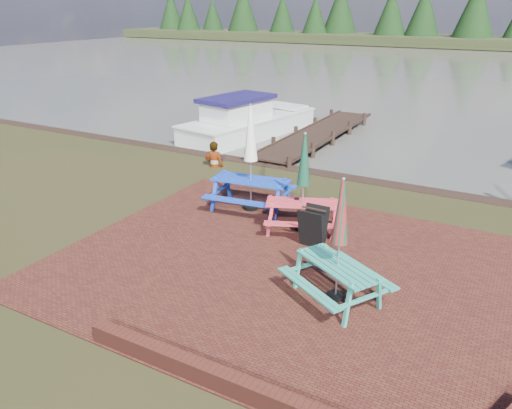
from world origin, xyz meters
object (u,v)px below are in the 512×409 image
Objects in this scene: picnic_table_blue at (251,175)px; boat_jetty at (247,123)px; jetty at (317,134)px; picnic_table_red at (303,198)px; picnic_table_teal at (338,259)px; chalkboard at (313,227)px; person at (213,142)px.

picnic_table_blue is 0.40× the size of boat_jetty.
jetty is (-1.46, 7.97, -0.84)m from picnic_table_blue.
picnic_table_red is at bearing -42.18° from boat_jetty.
picnic_table_teal is 12.00m from jetty.
picnic_table_red is 2.60× the size of chalkboard.
picnic_table_blue is at bearing 139.91° from picnic_table_red.
picnic_table_red reaches higher than chalkboard.
boat_jetty is at bearing 113.51° from picnic_table_blue.
picnic_table_teal is 8.44m from person.
picnic_table_red is 1.78m from picnic_table_blue.
boat_jetty is (-6.64, 8.65, -0.09)m from chalkboard.
picnic_table_red reaches higher than person.
picnic_table_red is 0.94m from chalkboard.
picnic_table_red is at bearing 156.63° from picnic_table_teal.
picnic_table_red is 0.86× the size of picnic_table_blue.
picnic_table_teal is 2.55× the size of chalkboard.
picnic_table_blue is 1.61× the size of person.
jetty is at bearing 144.88° from picnic_table_teal.
picnic_table_teal is 0.98× the size of picnic_table_red.
picnic_table_blue is 8.66m from boat_jetty.
jetty is (-4.90, 10.93, -0.69)m from picnic_table_teal.
picnic_table_teal is 4.55m from picnic_table_blue.
picnic_table_blue is at bearing 153.05° from chalkboard.
picnic_table_blue is 3.03× the size of chalkboard.
picnic_table_red is at bearing -69.69° from jetty.
person is (1.52, -4.81, 0.47)m from boat_jetty.
picnic_table_blue is 0.30× the size of jetty.
picnic_table_blue is 2.59m from chalkboard.
picnic_table_blue is at bearing 170.01° from picnic_table_teal.
chalkboard is at bearing 127.98° from person.
picnic_table_red is 5.56m from person.
person is at bearing -104.91° from jetty.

